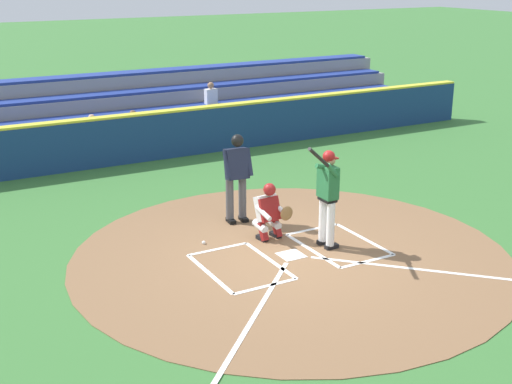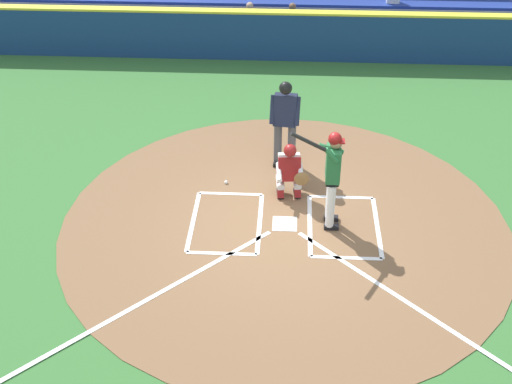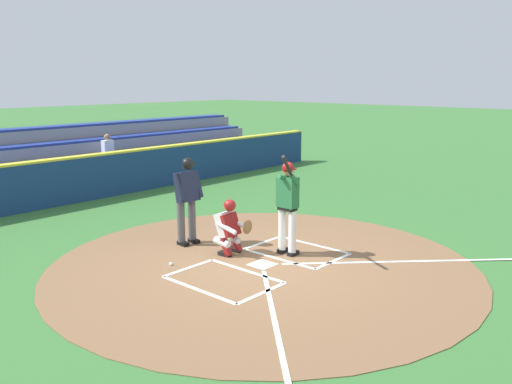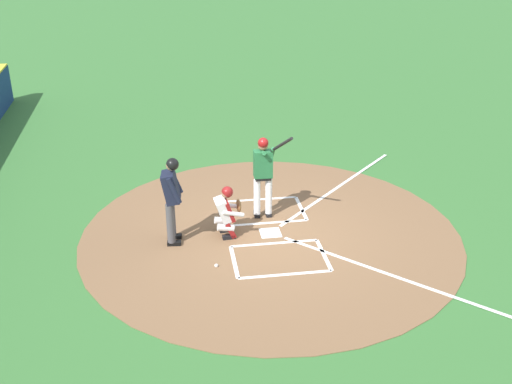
# 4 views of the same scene
# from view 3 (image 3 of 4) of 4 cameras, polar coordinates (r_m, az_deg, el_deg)

# --- Properties ---
(ground_plane) EXTENTS (120.00, 120.00, 0.00)m
(ground_plane) POSITION_cam_3_polar(r_m,az_deg,el_deg) (10.19, 0.69, -7.78)
(ground_plane) COLOR #387033
(dirt_circle) EXTENTS (8.00, 8.00, 0.01)m
(dirt_circle) POSITION_cam_3_polar(r_m,az_deg,el_deg) (10.19, 0.69, -7.75)
(dirt_circle) COLOR brown
(dirt_circle) RESTS_ON ground
(home_plate_and_chalk) EXTENTS (7.93, 4.91, 0.01)m
(home_plate_and_chalk) POSITION_cam_3_polar(r_m,az_deg,el_deg) (9.67, 4.69, -8.84)
(home_plate_and_chalk) COLOR white
(home_plate_and_chalk) RESTS_ON dirt_circle
(batter) EXTENTS (0.93, 0.70, 2.13)m
(batter) POSITION_cam_3_polar(r_m,az_deg,el_deg) (10.48, 3.38, -0.99)
(batter) COLOR white
(batter) RESTS_ON ground
(catcher) EXTENTS (0.63, 0.61, 1.13)m
(catcher) POSITION_cam_3_polar(r_m,az_deg,el_deg) (10.65, -2.80, -3.60)
(catcher) COLOR black
(catcher) RESTS_ON ground
(plate_umpire) EXTENTS (0.61, 0.45, 1.86)m
(plate_umpire) POSITION_cam_3_polar(r_m,az_deg,el_deg) (11.24, -7.34, -0.30)
(plate_umpire) COLOR #4C4C51
(plate_umpire) RESTS_ON ground
(baseball) EXTENTS (0.07, 0.07, 0.07)m
(baseball) POSITION_cam_3_polar(r_m,az_deg,el_deg) (10.27, -9.04, -7.57)
(baseball) COLOR white
(baseball) RESTS_ON ground
(backstop_wall) EXTENTS (22.00, 0.36, 1.31)m
(backstop_wall) POSITION_cam_3_polar(r_m,az_deg,el_deg) (15.82, -20.34, 1.01)
(backstop_wall) COLOR navy
(backstop_wall) RESTS_ON ground
(bleacher_stand) EXTENTS (20.00, 3.40, 2.55)m
(bleacher_stand) POSITION_cam_3_polar(r_m,az_deg,el_deg) (18.20, -24.43, 2.19)
(bleacher_stand) COLOR gray
(bleacher_stand) RESTS_ON ground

